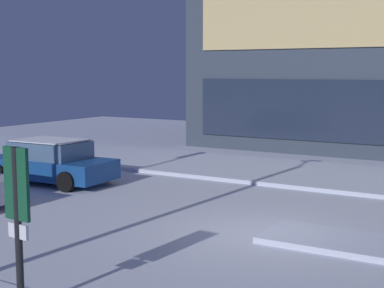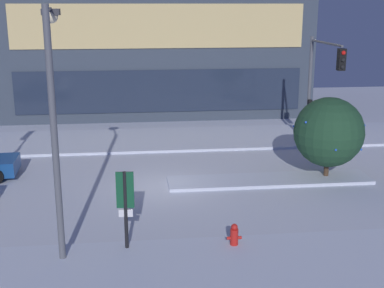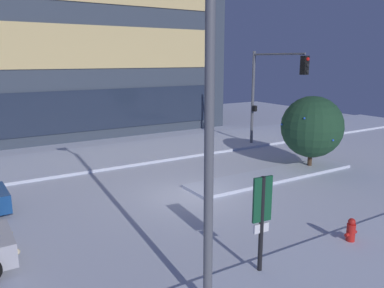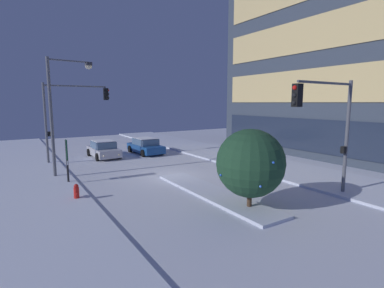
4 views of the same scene
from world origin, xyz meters
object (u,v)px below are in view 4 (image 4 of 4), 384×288
object	(u,v)px
traffic_light_corner_near_left	(71,108)
fire_hydrant	(76,193)
traffic_light_corner_far_right	(328,118)
parking_info_sign	(67,156)
car_far	(145,146)
street_lamp_arched	(63,100)
decorated_tree_median	(250,163)
car_near	(104,149)

from	to	relation	value
traffic_light_corner_near_left	fire_hydrant	world-z (taller)	traffic_light_corner_near_left
traffic_light_corner_far_right	parking_info_sign	bearing A→B (deg)	-43.77
car_far	traffic_light_corner_near_left	world-z (taller)	traffic_light_corner_near_left
fire_hydrant	parking_info_sign	xyz separation A→B (m)	(-3.42, 0.18, 1.26)
traffic_light_corner_far_right	street_lamp_arched	size ratio (longest dim) A/B	0.78
car_far	decorated_tree_median	xyz separation A→B (m)	(16.10, -1.85, 1.43)
car_near	fire_hydrant	bearing A→B (deg)	-22.96
car_near	decorated_tree_median	bearing A→B (deg)	6.18
car_near	street_lamp_arched	world-z (taller)	street_lamp_arched
car_near	fire_hydrant	world-z (taller)	car_near
car_near	street_lamp_arched	xyz separation A→B (m)	(5.42, -3.90, 4.25)
street_lamp_arched	decorated_tree_median	bearing A→B (deg)	-66.33
car_far	street_lamp_arched	xyz separation A→B (m)	(5.24, -7.82, 4.25)
street_lamp_arched	car_near	bearing A→B (deg)	49.15
car_far	parking_info_sign	size ratio (longest dim) A/B	1.75
traffic_light_corner_far_right	fire_hydrant	distance (m)	12.85
car_near	parking_info_sign	size ratio (longest dim) A/B	1.65
traffic_light_corner_far_right	fire_hydrant	world-z (taller)	traffic_light_corner_far_right
traffic_light_corner_near_left	car_near	bearing A→B (deg)	13.55
car_far	parking_info_sign	xyz separation A→B (m)	(7.24, -8.09, 0.96)
traffic_light_corner_far_right	fire_hydrant	bearing A→B (deg)	-31.63
car_far	traffic_light_corner_near_left	bearing A→B (deg)	91.43
parking_info_sign	car_near	bearing A→B (deg)	65.28
street_lamp_arched	traffic_light_corner_near_left	bearing A→B (deg)	69.61
traffic_light_corner_near_left	street_lamp_arched	size ratio (longest dim) A/B	0.83
traffic_light_corner_near_left	traffic_light_corner_far_right	distance (m)	18.82
traffic_light_corner_near_left	decorated_tree_median	bearing A→B (deg)	-73.42
traffic_light_corner_near_left	traffic_light_corner_far_right	bearing A→B (deg)	-62.39
street_lamp_arched	fire_hydrant	bearing A→B (deg)	-99.93
car_near	parking_info_sign	world-z (taller)	parking_info_sign
fire_hydrant	parking_info_sign	distance (m)	3.65
car_far	fire_hydrant	bearing A→B (deg)	139.74
traffic_light_corner_near_left	decorated_tree_median	size ratio (longest dim) A/B	1.72
car_far	traffic_light_corner_far_right	size ratio (longest dim) A/B	0.78
street_lamp_arched	parking_info_sign	bearing A→B (deg)	-102.97
decorated_tree_median	street_lamp_arched	bearing A→B (deg)	-151.20
car_near	traffic_light_corner_far_right	bearing A→B (deg)	18.44
traffic_light_corner_far_right	decorated_tree_median	distance (m)	4.61
traffic_light_corner_far_right	parking_info_sign	distance (m)	14.47
fire_hydrant	street_lamp_arched	bearing A→B (deg)	175.20
traffic_light_corner_far_right	parking_info_sign	world-z (taller)	traffic_light_corner_far_right
car_far	street_lamp_arched	size ratio (longest dim) A/B	0.61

